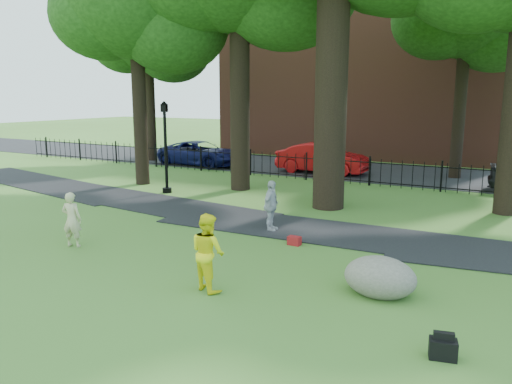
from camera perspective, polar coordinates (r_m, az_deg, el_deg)
The scene contains 14 objects.
ground at distance 11.81m, azimuth -4.17°, elevation -8.40°, with size 120.00×120.00×0.00m, color #426824.
footpath at distance 14.69m, azimuth 7.52°, elevation -4.54°, with size 36.00×2.60×0.03m, color black.
street at distance 26.32m, azimuth 15.24°, elevation 2.09°, with size 80.00×7.00×0.02m, color black.
iron_fence at distance 22.41m, azimuth 12.83°, elevation 2.24°, with size 44.00×0.04×1.20m.
brick_building at distance 34.86m, azimuth 12.47°, elevation 14.22°, with size 18.00×8.00×12.00m, color brown.
woman at distance 13.86m, azimuth -20.30°, elevation -2.97°, with size 0.53×0.35×1.46m, color #CCC28C.
man at distance 10.21m, azimuth -5.52°, elevation -6.84°, with size 0.78×0.60×1.60m, color #FFF115.
pedestrian at distance 14.51m, azimuth 1.73°, elevation -1.60°, with size 0.88×0.37×1.50m, color #B8B8BD.
boulder at distance 10.33m, azimuth 14.00°, elevation -9.14°, with size 1.44×1.08×0.84m, color #686656.
lamppost at distance 20.40m, azimuth -10.29°, elevation 4.93°, with size 0.37×0.37×3.69m.
backpack at distance 8.38m, azimuth 20.59°, elevation -16.45°, with size 0.41×0.25×0.30m, color black.
red_bag at distance 13.34m, azimuth 4.40°, elevation -5.57°, with size 0.34×0.21×0.23m, color maroon.
red_sedan at distance 25.51m, azimuth 7.60°, elevation 3.83°, with size 1.61×4.61×1.52m, color #B20D0F.
navy_van at distance 28.32m, azimuth -6.38°, elevation 4.41°, with size 2.26×4.90×1.36m, color #0E1248.
Camera 1 is at (6.13, -9.29, 3.93)m, focal length 35.00 mm.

